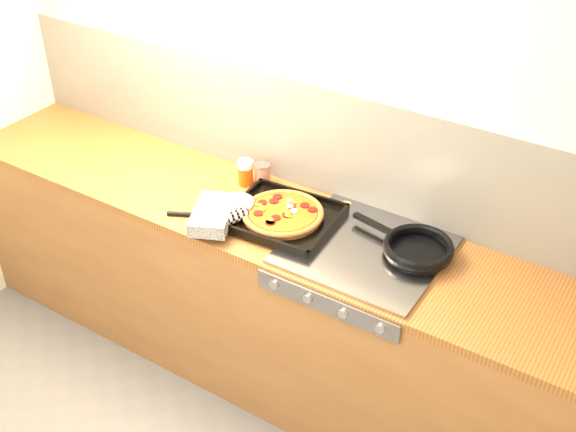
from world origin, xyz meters
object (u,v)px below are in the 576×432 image
Objects in this scene: tomato_can at (263,174)px; juice_glass at (246,172)px; pizza_on_tray at (264,214)px; frying_pan at (417,248)px.

juice_glass is (-0.06, -0.04, 0.01)m from tomato_can.
pizza_on_tray is at bearing -54.62° from tomato_can.
juice_glass is at bearing 139.16° from pizza_on_tray.
frying_pan is at bearing -5.20° from juice_glass.
frying_pan is 4.05× the size of juice_glass.
juice_glass reaches higher than pizza_on_tray.
pizza_on_tray reaches higher than frying_pan.
juice_glass is at bearing -146.68° from tomato_can.
tomato_can reaches higher than frying_pan.
pizza_on_tray is 0.32m from juice_glass.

